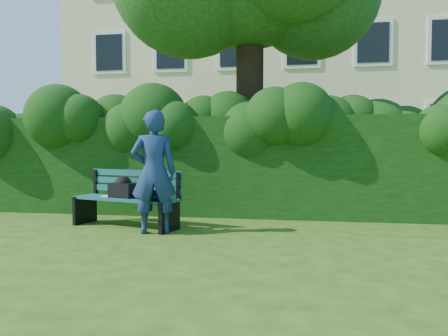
# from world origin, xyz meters

# --- Properties ---
(ground) EXTENTS (80.00, 80.00, 0.00)m
(ground) POSITION_xyz_m (0.00, 0.00, 0.00)
(ground) COLOR #284A13
(ground) RESTS_ON ground
(apartment_building) EXTENTS (16.00, 8.08, 12.00)m
(apartment_building) POSITION_xyz_m (-0.00, 13.99, 6.00)
(apartment_building) COLOR beige
(apartment_building) RESTS_ON ground
(hedge) EXTENTS (10.00, 1.00, 1.80)m
(hedge) POSITION_xyz_m (0.00, 2.20, 0.90)
(hedge) COLOR black
(hedge) RESTS_ON ground
(park_bench) EXTENTS (1.84, 1.03, 0.89)m
(park_bench) POSITION_xyz_m (-1.46, 0.64, 0.50)
(park_bench) COLOR #0D443D
(park_bench) RESTS_ON ground
(man_reading) EXTENTS (0.75, 0.59, 1.80)m
(man_reading) POSITION_xyz_m (-0.98, 0.26, 0.90)
(man_reading) COLOR navy
(man_reading) RESTS_ON ground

